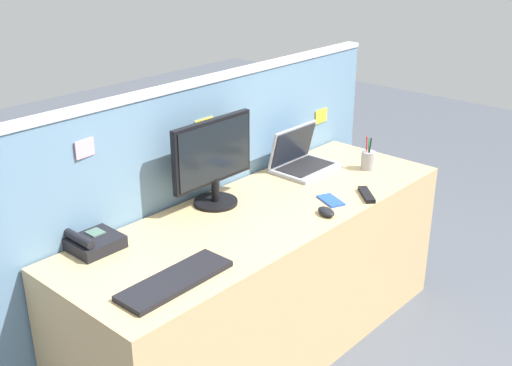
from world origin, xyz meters
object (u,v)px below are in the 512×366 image
cell_phone_blue_case (331,200)px  keyboard_main (175,280)px  desktop_monitor (213,158)px  laptop (301,159)px  pen_cup (368,160)px  computer_mouse_right_hand (326,212)px  desk_phone (93,242)px  tv_remote (366,195)px

cell_phone_blue_case → keyboard_main: bearing=-156.4°
desktop_monitor → cell_phone_blue_case: size_ratio=3.25×
laptop → pen_cup: bearing=-48.3°
keyboard_main → pen_cup: (1.44, 0.11, 0.04)m
pen_cup → computer_mouse_right_hand: bearing=-164.0°
desk_phone → keyboard_main: desk_phone is taller
desk_phone → tv_remote: size_ratio=1.13×
laptop → desktop_monitor: bearing=177.8°
desktop_monitor → laptop: (0.61, -0.02, -0.17)m
desktop_monitor → laptop: bearing=-2.2°
desktop_monitor → pen_cup: size_ratio=2.62×
computer_mouse_right_hand → cell_phone_blue_case: computer_mouse_right_hand is taller
desktop_monitor → computer_mouse_right_hand: 0.56m
desktop_monitor → pen_cup: (0.85, -0.29, -0.17)m
desk_phone → tv_remote: (1.17, -0.53, -0.02)m
desk_phone → computer_mouse_right_hand: bearing=-29.9°
keyboard_main → tv_remote: 1.13m
desktop_monitor → desk_phone: (-0.64, 0.05, -0.19)m
cell_phone_blue_case → tv_remote: tv_remote is taller
laptop → tv_remote: bearing=-99.4°
laptop → keyboard_main: 1.26m
keyboard_main → tv_remote: size_ratio=2.67×
keyboard_main → desktop_monitor: bearing=33.0°
keyboard_main → computer_mouse_right_hand: bearing=-5.5°
computer_mouse_right_hand → desktop_monitor: bearing=138.3°
desk_phone → cell_phone_blue_case: 1.11m
desk_phone → keyboard_main: bearing=-83.7°
desktop_monitor → pen_cup: desktop_monitor is taller
laptop → keyboard_main: (-1.20, -0.37, -0.04)m
desktop_monitor → computer_mouse_right_hand: size_ratio=4.62×
keyboard_main → desk_phone: bearing=95.2°
tv_remote → desk_phone: bearing=-161.8°
desktop_monitor → tv_remote: desktop_monitor is taller
computer_mouse_right_hand → keyboard_main: bearing=-164.1°
desktop_monitor → cell_phone_blue_case: bearing=-45.6°
desktop_monitor → keyboard_main: (-0.59, -0.40, -0.21)m
keyboard_main → cell_phone_blue_case: (0.97, 0.01, -0.01)m
laptop → cell_phone_blue_case: laptop is taller
desktop_monitor → tv_remote: size_ratio=2.72×
desktop_monitor → computer_mouse_right_hand: desktop_monitor is taller
keyboard_main → pen_cup: bearing=3.3°
keyboard_main → computer_mouse_right_hand: (0.83, -0.06, 0.01)m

